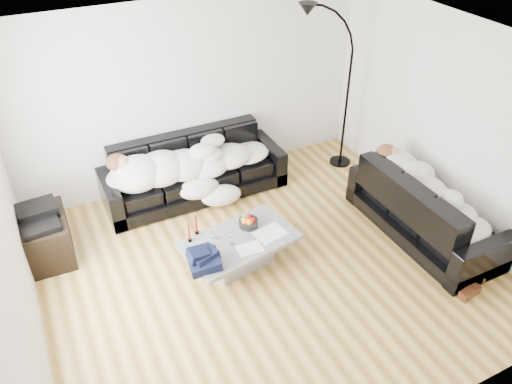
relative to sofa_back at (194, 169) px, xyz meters
name	(u,v)px	position (x,y,z in m)	size (l,w,h in m)	color
ground	(267,267)	(0.22, -1.81, -0.41)	(5.00, 5.00, 0.00)	olive
wall_back	(193,94)	(0.22, 0.44, 0.89)	(5.00, 0.02, 2.60)	silver
wall_left	(9,247)	(-2.28, -1.81, 0.89)	(0.02, 4.50, 2.60)	silver
wall_right	(451,125)	(2.72, -1.81, 0.89)	(0.02, 4.50, 2.60)	silver
ceiling	(271,53)	(0.22, -1.81, 2.19)	(5.00, 5.00, 0.00)	white
sofa_back	(194,169)	(0.00, 0.00, 0.00)	(2.52, 0.87, 0.82)	black
sofa_right	(426,207)	(2.27, -2.12, 0.01)	(2.06, 0.88, 0.84)	black
sleeper_back	(194,157)	(0.00, -0.05, 0.22)	(2.13, 0.74, 0.43)	silver
sleeper_right	(429,193)	(2.27, -2.12, 0.23)	(1.77, 0.75, 0.43)	silver
teal_cushion	(393,163)	(2.21, -1.48, 0.31)	(0.36, 0.30, 0.20)	#0F6E6B
coffee_table	(240,251)	(-0.04, -1.60, -0.22)	(1.30, 0.76, 0.38)	#939699
fruit_bowl	(248,221)	(0.15, -1.43, 0.04)	(0.23, 0.23, 0.14)	white
wine_glass_a	(217,233)	(-0.27, -1.47, 0.04)	(0.07, 0.07, 0.16)	white
wine_glass_b	(213,239)	(-0.36, -1.57, 0.05)	(0.07, 0.07, 0.17)	white
wine_glass_c	(232,239)	(-0.15, -1.65, 0.05)	(0.07, 0.07, 0.18)	white
candle_left	(189,233)	(-0.57, -1.38, 0.09)	(0.04, 0.04, 0.24)	maroon
candle_right	(196,225)	(-0.45, -1.29, 0.10)	(0.05, 0.05, 0.26)	maroon
newspaper_a	(270,233)	(0.32, -1.67, -0.03)	(0.36, 0.27, 0.01)	silver
newspaper_b	(250,248)	(-0.01, -1.81, -0.03)	(0.29, 0.21, 0.01)	silver
navy_jacket	(202,255)	(-0.59, -1.85, 0.14)	(0.36, 0.30, 0.18)	black
shoes	(470,286)	(2.10, -3.13, -0.36)	(0.47, 0.34, 0.11)	#472311
av_cabinet	(45,238)	(-2.05, -0.45, -0.13)	(0.55, 0.81, 0.55)	black
stereo	(38,215)	(-2.05, -0.45, 0.21)	(0.44, 0.34, 0.13)	black
floor_lamp	(347,97)	(2.32, -0.22, 0.69)	(0.80, 0.32, 2.21)	black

